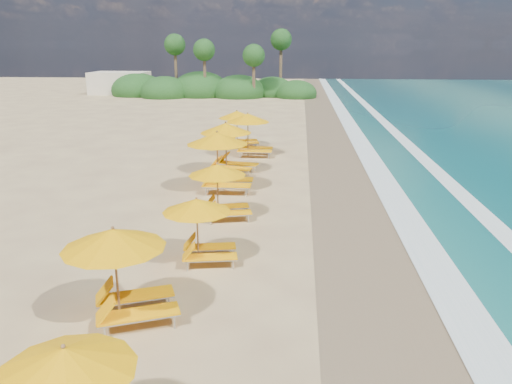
% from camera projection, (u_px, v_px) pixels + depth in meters
% --- Properties ---
extents(ground, '(160.00, 160.00, 0.00)m').
position_uv_depth(ground, '(256.00, 224.00, 18.03)').
color(ground, tan).
rests_on(ground, ground).
extents(wet_sand, '(4.00, 160.00, 0.01)m').
position_uv_depth(wet_sand, '(369.00, 227.00, 17.70)').
color(wet_sand, '#7A6248').
rests_on(wet_sand, ground).
extents(surf_foam, '(4.00, 160.00, 0.01)m').
position_uv_depth(surf_foam, '(447.00, 229.00, 17.47)').
color(surf_foam, white).
rests_on(surf_foam, ground).
extents(station_2, '(3.07, 3.03, 2.36)m').
position_uv_depth(station_2, '(124.00, 268.00, 11.38)').
color(station_2, olive).
rests_on(station_2, ground).
extents(station_3, '(2.43, 2.32, 2.03)m').
position_uv_depth(station_3, '(203.00, 226.00, 14.57)').
color(station_3, olive).
rests_on(station_3, ground).
extents(station_4, '(2.62, 2.53, 2.13)m').
position_uv_depth(station_4, '(222.00, 187.00, 18.28)').
color(station_4, olive).
rests_on(station_4, ground).
extents(station_5, '(2.88, 2.65, 2.68)m').
position_uv_depth(station_5, '(222.00, 158.00, 21.65)').
color(station_5, olive).
rests_on(station_5, ground).
extents(station_6, '(3.20, 3.09, 2.60)m').
position_uv_depth(station_6, '(230.00, 145.00, 24.74)').
color(station_6, olive).
rests_on(station_6, ground).
extents(station_7, '(2.70, 2.49, 2.52)m').
position_uv_depth(station_7, '(251.00, 132.00, 28.66)').
color(station_7, olive).
rests_on(station_7, ground).
extents(station_8, '(2.81, 2.68, 2.34)m').
position_uv_depth(station_8, '(240.00, 126.00, 31.15)').
color(station_8, olive).
rests_on(station_8, ground).
extents(treeline, '(25.80, 8.80, 9.74)m').
position_uv_depth(treeline, '(208.00, 88.00, 62.07)').
color(treeline, '#163D14').
rests_on(treeline, ground).
extents(beach_building, '(7.00, 5.00, 2.80)m').
position_uv_depth(beach_building, '(120.00, 83.00, 65.33)').
color(beach_building, beige).
rests_on(beach_building, ground).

